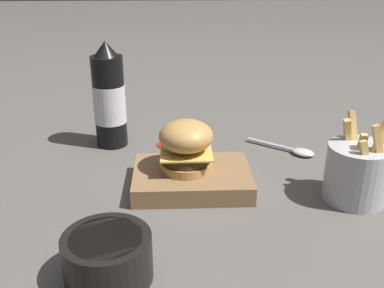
{
  "coord_description": "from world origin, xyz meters",
  "views": [
    {
      "loc": [
        0.04,
        0.75,
        0.39
      ],
      "look_at": [
        0.01,
        0.05,
        0.08
      ],
      "focal_mm": 42.0,
      "sensor_mm": 36.0,
      "label": 1
    }
  ],
  "objects_px": {
    "serving_board": "(192,178)",
    "side_bowl": "(108,256)",
    "burger": "(186,145)",
    "ketchup_bottle": "(109,99)",
    "fries_basket": "(357,172)",
    "spoon": "(296,151)"
  },
  "relations": [
    {
      "from": "ketchup_bottle",
      "to": "side_bowl",
      "type": "height_order",
      "value": "ketchup_bottle"
    },
    {
      "from": "side_bowl",
      "to": "ketchup_bottle",
      "type": "bearing_deg",
      "value": -83.66
    },
    {
      "from": "serving_board",
      "to": "ketchup_bottle",
      "type": "xyz_separation_m",
      "value": [
        0.16,
        -0.2,
        0.08
      ]
    },
    {
      "from": "side_bowl",
      "to": "spoon",
      "type": "xyz_separation_m",
      "value": [
        -0.34,
        -0.37,
        -0.03
      ]
    },
    {
      "from": "fries_basket",
      "to": "side_bowl",
      "type": "distance_m",
      "value": 0.43
    },
    {
      "from": "side_bowl",
      "to": "fries_basket",
      "type": "bearing_deg",
      "value": -154.75
    },
    {
      "from": "serving_board",
      "to": "fries_basket",
      "type": "distance_m",
      "value": 0.28
    },
    {
      "from": "ketchup_bottle",
      "to": "fries_basket",
      "type": "bearing_deg",
      "value": 150.22
    },
    {
      "from": "side_bowl",
      "to": "burger",
      "type": "bearing_deg",
      "value": -113.72
    },
    {
      "from": "serving_board",
      "to": "spoon",
      "type": "xyz_separation_m",
      "value": [
        -0.22,
        -0.13,
        -0.01
      ]
    },
    {
      "from": "burger",
      "to": "side_bowl",
      "type": "bearing_deg",
      "value": 66.28
    },
    {
      "from": "ketchup_bottle",
      "to": "side_bowl",
      "type": "xyz_separation_m",
      "value": [
        -0.05,
        0.43,
        -0.07
      ]
    },
    {
      "from": "fries_basket",
      "to": "spoon",
      "type": "height_order",
      "value": "fries_basket"
    },
    {
      "from": "fries_basket",
      "to": "spoon",
      "type": "bearing_deg",
      "value": -74.82
    },
    {
      "from": "ketchup_bottle",
      "to": "fries_basket",
      "type": "xyz_separation_m",
      "value": [
        -0.43,
        0.25,
        -0.05
      ]
    },
    {
      "from": "serving_board",
      "to": "spoon",
      "type": "bearing_deg",
      "value": -149.12
    },
    {
      "from": "fries_basket",
      "to": "ketchup_bottle",
      "type": "bearing_deg",
      "value": -29.78
    },
    {
      "from": "burger",
      "to": "fries_basket",
      "type": "height_order",
      "value": "fries_basket"
    },
    {
      "from": "ketchup_bottle",
      "to": "spoon",
      "type": "relative_size",
      "value": 1.68
    },
    {
      "from": "burger",
      "to": "ketchup_bottle",
      "type": "bearing_deg",
      "value": -50.68
    },
    {
      "from": "serving_board",
      "to": "side_bowl",
      "type": "relative_size",
      "value": 1.8
    },
    {
      "from": "ketchup_bottle",
      "to": "burger",
      "type": "bearing_deg",
      "value": 129.32
    }
  ]
}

